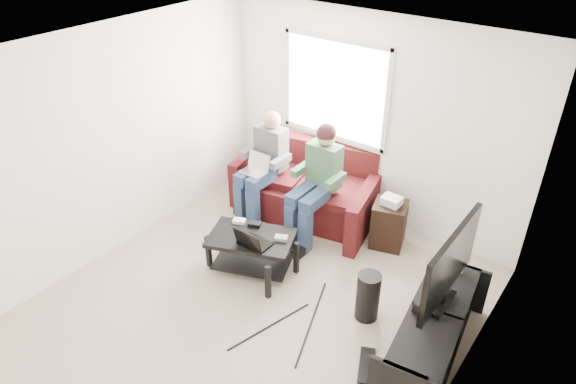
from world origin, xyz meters
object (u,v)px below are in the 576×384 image
Objects in this scene: sofa at (305,189)px; end_table at (389,223)px; tv_stand at (433,334)px; subwoofer at (368,296)px; coffee_table at (252,245)px; tv at (450,265)px.

end_table is at bearing 0.03° from sofa.
subwoofer is at bearing 176.33° from tv_stand.
subwoofer is 0.80× the size of end_table.
coffee_table is at bearing -174.90° from subwoofer.
tv_stand is at bearing -48.77° from end_table.
subwoofer is at bearing -71.76° from end_table.
tv_stand is at bearing -3.67° from subwoofer.
tv is (2.33, -1.16, 0.65)m from sofa.
sofa is 3.98× the size of subwoofer.
subwoofer is (-0.71, 0.05, 0.03)m from tv_stand.
tv is 1.65× the size of end_table.
end_table is (-0.40, 1.22, 0.03)m from subwoofer.
tv is 2.06× the size of subwoofer.
coffee_table is 1.59× the size of end_table.
sofa is 2.65m from tv_stand.
end_table is at bearing 131.23° from tv_stand.
coffee_table is at bearing -80.68° from sofa.
sofa is 1.30× the size of tv_stand.
tv_stand is at bearing 2.17° from coffee_table.
coffee_table is at bearing -126.64° from end_table.
end_table is (1.00, 1.34, -0.04)m from coffee_table.
tv_stand is 1.68m from end_table.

